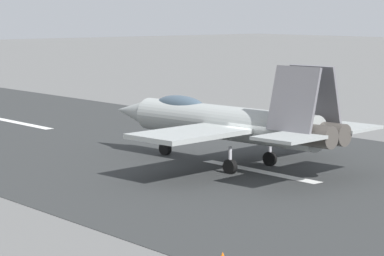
{
  "coord_description": "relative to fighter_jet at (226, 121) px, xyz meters",
  "views": [
    {
      "loc": [
        -29.82,
        30.15,
        8.13
      ],
      "look_at": [
        2.56,
        2.3,
        2.2
      ],
      "focal_mm": 78.0,
      "sensor_mm": 36.0,
      "label": 1
    }
  ],
  "objects": [
    {
      "name": "ground_plane",
      "position": [
        -2.29,
        -0.14,
        -2.39
      ],
      "size": [
        400.0,
        400.0,
        0.0
      ],
      "primitive_type": "plane",
      "color": "slate"
    },
    {
      "name": "runway_strip",
      "position": [
        -2.31,
        -0.14,
        -2.38
      ],
      "size": [
        240.0,
        26.0,
        0.02
      ],
      "color": "#2E3031",
      "rests_on": "ground"
    },
    {
      "name": "crew_person",
      "position": [
        16.6,
        -7.82,
        -1.58
      ],
      "size": [
        0.48,
        0.6,
        1.62
      ],
      "color": "#1E2338",
      "rests_on": "ground"
    },
    {
      "name": "fighter_jet",
      "position": [
        0.0,
        0.0,
        0.0
      ],
      "size": [
        16.42,
        13.41,
        5.58
      ],
      "color": "#9A9F9D",
      "rests_on": "ground"
    }
  ]
}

